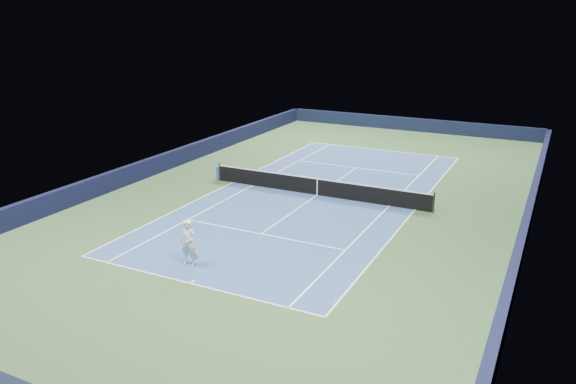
% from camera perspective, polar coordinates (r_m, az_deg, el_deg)
% --- Properties ---
extents(ground, '(40.00, 40.00, 0.00)m').
position_cam_1_polar(ground, '(31.17, 2.98, -0.32)').
color(ground, '#2F4E2A').
rests_on(ground, ground).
extents(wall_far, '(22.00, 0.35, 1.10)m').
position_cam_1_polar(wall_far, '(49.33, 12.31, 6.74)').
color(wall_far, black).
rests_on(wall_far, ground).
extents(wall_right, '(0.35, 40.00, 1.10)m').
position_cam_1_polar(wall_right, '(28.72, 23.21, -2.24)').
color(wall_right, '#111433').
rests_on(wall_right, ground).
extents(wall_left, '(0.35, 40.00, 1.10)m').
position_cam_1_polar(wall_left, '(36.50, -12.80, 2.87)').
color(wall_left, black).
rests_on(wall_left, ground).
extents(court_surface, '(10.97, 23.77, 0.01)m').
position_cam_1_polar(court_surface, '(31.17, 2.98, -0.31)').
color(court_surface, '#2D4B7F').
rests_on(court_surface, ground).
extents(baseline_far, '(10.97, 0.08, 0.00)m').
position_cam_1_polar(baseline_far, '(41.95, 9.51, 4.23)').
color(baseline_far, white).
rests_on(baseline_far, ground).
extents(baseline_near, '(10.97, 0.08, 0.00)m').
position_cam_1_polar(baseline_near, '(21.59, -9.92, -9.13)').
color(baseline_near, white).
rests_on(baseline_near, ground).
extents(sideline_doubles_right, '(0.08, 23.77, 0.00)m').
position_cam_1_polar(sideline_doubles_right, '(29.55, 12.77, -1.77)').
color(sideline_doubles_right, white).
rests_on(sideline_doubles_right, ground).
extents(sideline_doubles_left, '(0.08, 23.77, 0.00)m').
position_cam_1_polar(sideline_doubles_left, '(33.62, -5.62, 1.00)').
color(sideline_doubles_left, white).
rests_on(sideline_doubles_left, ground).
extents(sideline_singles_right, '(0.08, 23.77, 0.00)m').
position_cam_1_polar(sideline_singles_right, '(29.87, 10.23, -1.39)').
color(sideline_singles_right, white).
rests_on(sideline_singles_right, ground).
extents(sideline_singles_left, '(0.08, 23.77, 0.00)m').
position_cam_1_polar(sideline_singles_left, '(32.94, -3.60, 0.69)').
color(sideline_singles_left, white).
rests_on(sideline_singles_left, ground).
extents(service_line_far, '(8.23, 0.08, 0.00)m').
position_cam_1_polar(service_line_far, '(36.89, 6.96, 2.47)').
color(service_line_far, white).
rests_on(service_line_far, ground).
extents(service_line_near, '(8.23, 0.08, 0.00)m').
position_cam_1_polar(service_line_near, '(25.77, -2.74, -4.27)').
color(service_line_near, white).
rests_on(service_line_near, ground).
extents(center_service_line, '(0.08, 12.80, 0.00)m').
position_cam_1_polar(center_service_line, '(31.17, 2.98, -0.30)').
color(center_service_line, white).
rests_on(center_service_line, ground).
extents(center_mark_far, '(0.08, 0.30, 0.00)m').
position_cam_1_polar(center_mark_far, '(41.81, 9.45, 4.19)').
color(center_mark_far, white).
rests_on(center_mark_far, ground).
extents(center_mark_near, '(0.08, 0.30, 0.00)m').
position_cam_1_polar(center_mark_near, '(21.70, -9.68, -8.97)').
color(center_mark_near, white).
rests_on(center_mark_near, ground).
extents(tennis_net, '(12.90, 0.10, 1.07)m').
position_cam_1_polar(tennis_net, '(31.02, 2.99, 0.57)').
color(tennis_net, black).
rests_on(tennis_net, ground).
extents(sponsor_cube, '(0.57, 0.48, 0.80)m').
position_cam_1_polar(sponsor_cube, '(34.17, -6.73, 1.92)').
color(sponsor_cube, '#1E4AB5').
rests_on(sponsor_cube, ground).
extents(tennis_player, '(0.84, 1.27, 2.42)m').
position_cam_1_polar(tennis_player, '(22.72, -10.08, -5.12)').
color(tennis_player, silver).
rests_on(tennis_player, ground).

